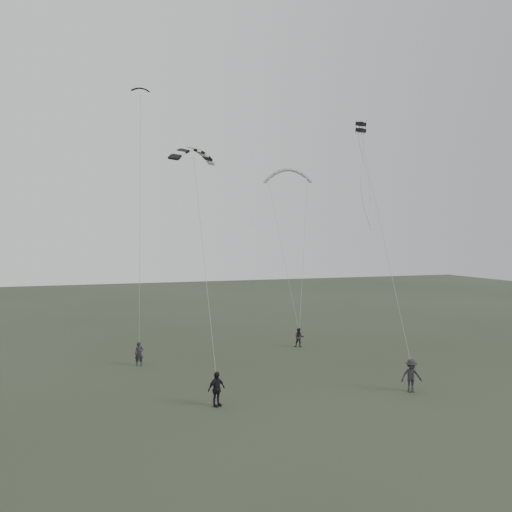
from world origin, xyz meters
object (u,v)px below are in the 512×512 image
object	(u,v)px
flyer_center	(216,389)
flyer_far	(411,376)
flyer_left	(139,354)
flyer_right	(299,338)
kite_striped	(193,149)
kite_box	(361,127)
kite_dark_small	(141,88)
kite_pale_large	(288,170)

from	to	relation	value
flyer_center	flyer_far	xyz separation A→B (m)	(10.72, -1.18, 0.03)
flyer_left	flyer_right	size ratio (longest dim) A/B	1.05
kite_striped	kite_box	xyz separation A→B (m)	(12.19, 0.43, 2.34)
kite_dark_small	kite_box	bearing A→B (deg)	-23.58
kite_dark_small	kite_pale_large	xyz separation A→B (m)	(13.02, 3.14, -4.99)
kite_pale_large	kite_box	xyz separation A→B (m)	(1.73, -9.46, 1.87)
kite_dark_small	kite_pale_large	size ratio (longest dim) A/B	0.31
kite_dark_small	kite_box	world-z (taller)	kite_dark_small
flyer_left	flyer_far	bearing A→B (deg)	-38.57
flyer_right	kite_dark_small	bearing A→B (deg)	-170.46
flyer_right	kite_striped	size ratio (longest dim) A/B	0.45
flyer_far	kite_box	bearing A→B (deg)	91.32
kite_dark_small	kite_box	size ratio (longest dim) A/B	1.94
kite_dark_small	kite_striped	world-z (taller)	kite_dark_small
flyer_center	kite_box	xyz separation A→B (m)	(12.49, 7.41, 15.51)
kite_dark_small	kite_box	xyz separation A→B (m)	(14.74, -6.32, -3.13)
flyer_right	flyer_far	xyz separation A→B (m)	(1.27, -12.45, 0.16)
kite_striped	kite_dark_small	bearing A→B (deg)	82.85
kite_striped	kite_pale_large	bearing A→B (deg)	15.53
flyer_right	flyer_center	distance (m)	14.71
flyer_center	flyer_far	distance (m)	10.78
flyer_right	kite_pale_large	world-z (taller)	kite_pale_large
flyer_left	kite_dark_small	xyz separation A→B (m)	(0.65, 4.25, 18.73)
flyer_center	kite_dark_small	world-z (taller)	kite_dark_small
flyer_left	kite_pale_large	world-z (taller)	kite_pale_large
flyer_right	kite_striped	bearing A→B (deg)	-133.47
flyer_left	kite_dark_small	world-z (taller)	kite_dark_small
kite_striped	kite_box	distance (m)	12.42
flyer_far	kite_pale_large	bearing A→B (deg)	102.85
flyer_right	kite_box	xyz separation A→B (m)	(3.04, -3.87, 15.64)
flyer_far	flyer_right	bearing A→B (deg)	108.82
kite_striped	kite_box	bearing A→B (deg)	-25.83
kite_dark_small	kite_pale_large	world-z (taller)	kite_dark_small
flyer_right	flyer_left	bearing A→B (deg)	-150.32
flyer_center	flyer_right	bearing A→B (deg)	25.57
flyer_left	flyer_right	bearing A→B (deg)	7.75
flyer_far	kite_pale_large	distance (m)	22.61
flyer_center	kite_box	size ratio (longest dim) A/B	2.56
kite_box	kite_striped	bearing A→B (deg)	152.72
flyer_center	kite_dark_small	xyz separation A→B (m)	(-2.25, 13.73, 18.64)
flyer_far	kite_dark_small	world-z (taller)	kite_dark_small
kite_dark_small	kite_striped	distance (m)	9.05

